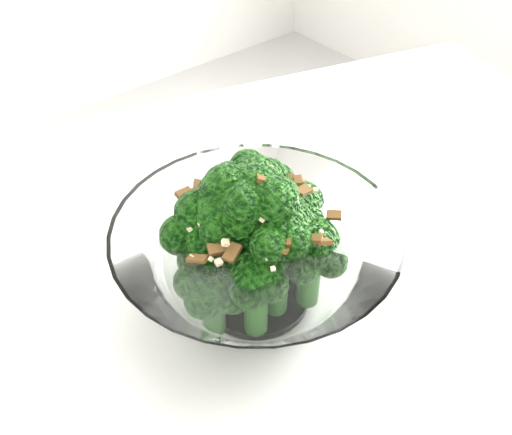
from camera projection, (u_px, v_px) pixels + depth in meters
table at (197, 367)px, 0.56m from camera, size 1.38×1.10×0.75m
broccoli_dish at (256, 253)px, 0.50m from camera, size 0.25×0.25×0.15m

